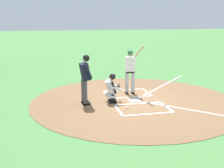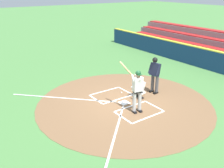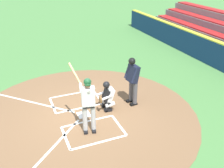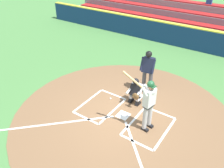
% 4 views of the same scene
% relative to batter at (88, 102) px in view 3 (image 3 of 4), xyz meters
% --- Properties ---
extents(ground_plane, '(120.00, 120.00, 0.00)m').
position_rel_batter_xyz_m(ground_plane, '(0.98, -0.11, -1.10)').
color(ground_plane, '#4C8442').
extents(dirt_circle, '(8.00, 8.00, 0.01)m').
position_rel_batter_xyz_m(dirt_circle, '(0.98, -0.11, -1.09)').
color(dirt_circle, brown).
rests_on(dirt_circle, ground).
extents(home_plate_and_chalk, '(7.93, 4.91, 0.01)m').
position_rel_batter_xyz_m(home_plate_and_chalk, '(0.98, 0.77, -1.08)').
color(home_plate_and_chalk, white).
rests_on(home_plate_and_chalk, dirt_circle).
extents(batter, '(1.03, 0.57, 2.13)m').
position_rel_batter_xyz_m(batter, '(0.00, 0.00, 0.00)').
color(batter, '#BCBCBC').
rests_on(batter, ground).
extents(catcher, '(0.59, 0.63, 1.13)m').
position_rel_batter_xyz_m(catcher, '(1.00, -1.01, -0.51)').
color(catcher, black).
rests_on(catcher, ground).
extents(plate_umpire, '(0.61, 0.45, 1.86)m').
position_rel_batter_xyz_m(plate_umpire, '(1.04, -2.03, -0.02)').
color(plate_umpire, '#4C4C51').
rests_on(plate_umpire, ground).
extents(baseball, '(0.07, 0.07, 0.07)m').
position_rel_batter_xyz_m(baseball, '(1.94, -0.68, -1.06)').
color(baseball, white).
rests_on(baseball, ground).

